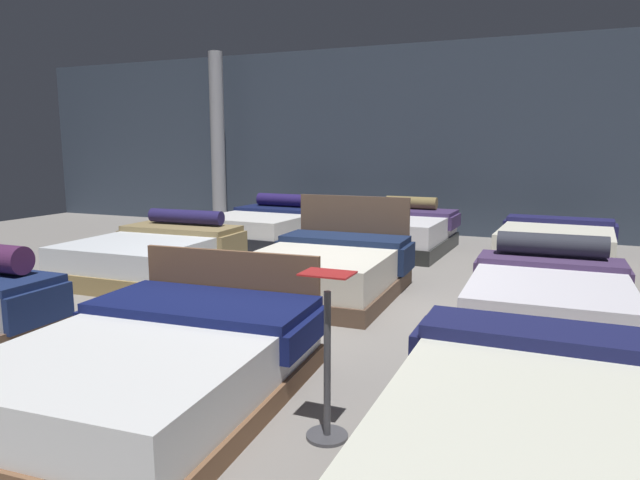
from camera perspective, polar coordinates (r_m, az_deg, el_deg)
The scene contains 12 objects.
ground_plane at distance 6.11m, azimuth -0.33°, elevation -6.27°, with size 18.00×18.00×0.02m, color gray.
showroom_back_wall at distance 10.89m, azimuth 10.60°, elevation 9.81°, with size 18.00×0.06×3.50m, color #333D4C.
bed_1 at distance 3.91m, azimuth -15.95°, elevation -11.90°, with size 1.77×2.26×0.82m.
bed_2 at distance 3.01m, azimuth 22.90°, elevation -18.55°, with size 1.72×2.15×0.59m.
bed_3 at distance 7.56m, azimuth -16.31°, elevation -1.45°, with size 1.68×2.14×0.77m.
bed_4 at distance 6.32m, azimuth 0.81°, elevation -3.08°, with size 1.59×1.99×1.03m.
bed_5 at distance 5.87m, azimuth 21.97°, elevation -5.20°, with size 1.53×2.12×0.72m.
bed_6 at distance 9.95m, azimuth -5.45°, elevation 1.39°, with size 1.75×2.13×0.77m.
bed_7 at distance 9.07m, azimuth 7.92°, elevation 0.73°, with size 1.62×2.06×0.81m.
bed_8 at distance 8.80m, azimuth 22.53°, elevation -0.43°, with size 1.67×2.10×0.56m.
price_sign at distance 3.27m, azimuth 0.73°, elevation -13.49°, with size 0.28×0.24×0.96m.
support_pillar at distance 11.93m, azimuth -10.21°, elevation 9.77°, with size 0.28×0.28×3.50m, color #99999E.
Camera 1 is at (2.30, -5.42, 1.64)m, focal length 31.94 mm.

